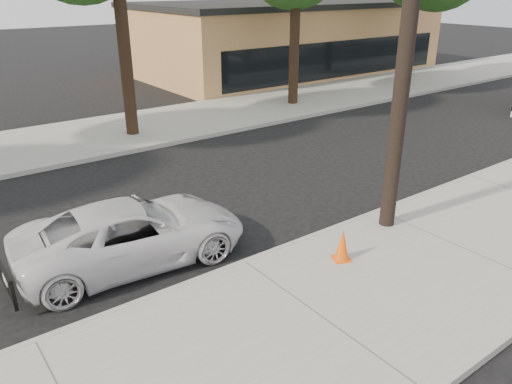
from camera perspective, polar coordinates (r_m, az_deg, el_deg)
ground at (r=11.70m, az=-7.35°, el=-4.22°), size 120.00×120.00×0.00m
near_sidewalk at (r=8.70m, az=7.32°, el=-14.20°), size 90.00×4.40×0.15m
far_sidewalk at (r=19.09m, az=-20.23°, el=5.59°), size 90.00×5.00×0.15m
curb_near at (r=10.10m, az=-1.37°, el=-8.24°), size 90.00×0.12×0.16m
building_main at (r=32.93m, az=3.26°, el=17.10°), size 18.00×10.00×4.00m
utility_pole at (r=10.75m, az=17.18°, el=18.77°), size 1.40×0.34×9.00m
police_cruiser at (r=10.36m, az=-13.91°, el=-4.54°), size 4.77×2.52×1.28m
traffic_cone at (r=10.10m, az=9.84°, el=-6.01°), size 0.44×0.44×0.66m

